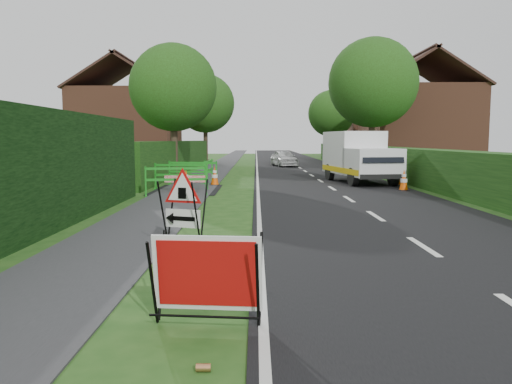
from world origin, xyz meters
name	(u,v)px	position (x,y,z in m)	size (l,w,h in m)	color
ground	(283,262)	(0.00, 0.00, 0.00)	(120.00, 120.00, 0.00)	#1C4614
road_surface	(290,162)	(2.50, 35.00, 0.00)	(6.00, 90.00, 0.02)	black
footpath	(226,162)	(-3.00, 35.00, 0.01)	(2.00, 90.00, 0.02)	#2D2D30
hedge_west_far	(179,171)	(-5.00, 22.00, 0.00)	(1.00, 24.00, 1.80)	#14380F
hedge_east	(402,179)	(6.50, 16.00, 0.00)	(1.20, 50.00, 1.50)	#14380F
house_west	(128,126)	(-10.00, 30.00, 2.90)	(7.50, 7.40, 7.88)	brown
house_east_a	(417,125)	(11.00, 28.00, 2.90)	(7.50, 7.40, 7.88)	brown
house_east_b	(382,129)	(12.00, 42.00, 2.90)	(7.50, 7.40, 7.88)	brown
tree_nw	(173,88)	(-4.60, 18.00, 4.48)	(4.40, 4.40, 6.70)	#2D2116
tree_ne	(373,83)	(6.40, 22.00, 5.17)	(5.20, 5.20, 7.79)	#2D2116
tree_fw	(205,104)	(-4.60, 34.00, 4.83)	(4.80, 4.80, 7.24)	#2D2116
tree_fe	(331,114)	(6.40, 38.00, 4.22)	(4.20, 4.20, 6.33)	#2D2116
red_rect_sign	(207,275)	(-0.91, -2.68, 0.53)	(1.13, 0.75, 0.92)	black
triangle_sign	(181,202)	(-1.72, 0.95, 0.81)	(1.01, 1.01, 1.17)	black
works_van	(359,156)	(4.05, 14.20, 1.19)	(2.67, 5.14, 2.24)	silver
traffic_cone_0	(404,180)	(5.03, 10.77, 0.39)	(0.38, 0.38, 0.79)	black
traffic_cone_1	(398,176)	(5.45, 13.04, 0.39)	(0.38, 0.38, 0.79)	black
traffic_cone_2	(360,171)	(4.52, 16.12, 0.39)	(0.38, 0.38, 0.79)	black
traffic_cone_3	(186,181)	(-2.95, 10.40, 0.39)	(0.38, 0.38, 0.79)	black
traffic_cone_4	(215,176)	(-2.13, 12.95, 0.39)	(0.38, 0.38, 0.79)	black
ped_barrier_0	(176,177)	(-3.09, 9.05, 0.63)	(2.09, 0.70, 1.00)	#18881B
ped_barrier_1	(181,173)	(-3.25, 11.21, 0.63)	(2.09, 0.59, 1.00)	#18881B
ped_barrier_2	(193,170)	(-3.05, 13.11, 0.63)	(2.09, 0.61, 1.00)	#18881B
ped_barrier_3	(209,168)	(-2.51, 14.33, 0.63)	(0.48, 2.08, 1.00)	#18881B
redwhite_plank	(185,191)	(-3.02, 10.58, 0.00)	(1.50, 0.04, 0.25)	red
litter_can	(203,372)	(-0.85, -3.68, 0.00)	(0.07, 0.07, 0.12)	#BF7F4C
hatchback_car	(284,158)	(1.55, 27.50, 0.59)	(1.39, 3.45, 1.18)	silver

